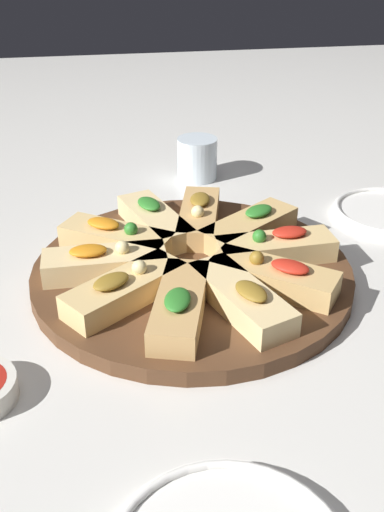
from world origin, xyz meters
The scene contains 13 objects.
ground_plane centered at (0.00, 0.00, 0.00)m, with size 3.00×3.00×0.00m, color silver.
serving_board centered at (0.00, 0.00, 0.01)m, with size 0.43×0.43×0.02m, color #51331E.
focaccia_slice_0 centered at (-0.11, 0.03, 0.04)m, with size 0.17×0.09×0.05m.
focaccia_slice_1 centered at (-0.11, -0.04, 0.04)m, with size 0.17×0.10×0.04m.
focaccia_slice_2 centered at (-0.06, -0.10, 0.04)m, with size 0.13×0.16×0.05m.
focaccia_slice_3 centered at (0.00, -0.12, 0.04)m, with size 0.05×0.16×0.05m.
focaccia_slice_4 centered at (0.07, -0.09, 0.04)m, with size 0.14×0.16×0.05m.
focaccia_slice_5 centered at (0.11, -0.03, 0.04)m, with size 0.17×0.10×0.04m.
focaccia_slice_6 centered at (0.11, 0.04, 0.04)m, with size 0.17×0.11×0.04m.
focaccia_slice_7 centered at (0.07, 0.09, 0.04)m, with size 0.14×0.16×0.05m.
focaccia_slice_8 centered at (-0.01, 0.12, 0.04)m, with size 0.06×0.16×0.05m.
focaccia_slice_9 centered at (-0.07, 0.10, 0.04)m, with size 0.13×0.16×0.04m.
water_glass centered at (-0.35, 0.07, 0.04)m, with size 0.07×0.07×0.08m, color silver.
Camera 1 is at (0.68, -0.12, 0.43)m, focal length 42.00 mm.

